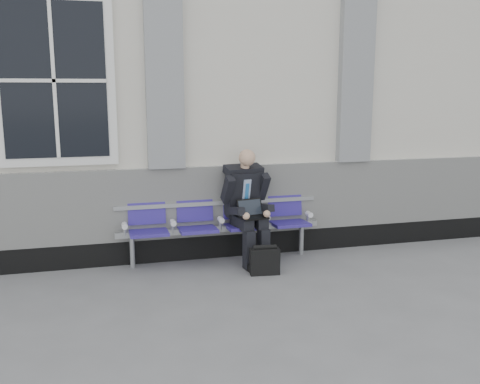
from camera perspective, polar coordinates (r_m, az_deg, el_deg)
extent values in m
plane|color=slate|center=(5.59, -22.52, -12.65)|extent=(70.00, 70.00, 0.00)
cube|color=silver|center=(8.63, -20.46, 9.89)|extent=(14.00, 4.00, 4.20)
cube|color=black|center=(6.91, -21.00, -6.70)|extent=(14.00, 0.10, 0.30)
cube|color=silver|center=(6.75, -21.36, -1.86)|extent=(14.00, 0.08, 0.90)
cube|color=gray|center=(6.58, -8.10, 12.95)|extent=(0.45, 0.14, 2.40)
cube|color=gray|center=(7.30, 12.28, 12.61)|extent=(0.45, 0.14, 2.40)
cube|color=white|center=(6.57, -19.20, 11.15)|extent=(1.35, 0.10, 1.95)
cube|color=black|center=(6.52, -19.23, 11.16)|extent=(1.15, 0.02, 1.75)
cube|color=#9EA0A3|center=(6.77, -2.14, -3.94)|extent=(2.60, 0.07, 0.07)
cube|color=#9EA0A3|center=(6.81, -2.37, -1.17)|extent=(2.60, 0.05, 0.05)
cylinder|color=#9EA0A3|center=(6.69, -11.42, -6.34)|extent=(0.06, 0.06, 0.39)
cylinder|color=#9EA0A3|center=(7.14, 6.56, -5.09)|extent=(0.06, 0.06, 0.39)
cube|color=navy|center=(6.56, -9.71, -4.32)|extent=(0.46, 0.42, 0.07)
cube|color=navy|center=(6.70, -9.94, -1.71)|extent=(0.46, 0.10, 0.40)
cube|color=navy|center=(6.63, -4.53, -4.02)|extent=(0.46, 0.42, 0.07)
cube|color=navy|center=(6.77, -4.87, -1.45)|extent=(0.46, 0.10, 0.40)
cube|color=navy|center=(6.75, 0.50, -3.70)|extent=(0.46, 0.42, 0.07)
cube|color=navy|center=(6.89, 0.05, -1.18)|extent=(0.46, 0.10, 0.40)
cube|color=navy|center=(6.93, 5.30, -3.37)|extent=(0.46, 0.42, 0.07)
cube|color=navy|center=(7.06, 4.76, -0.92)|extent=(0.46, 0.10, 0.40)
cylinder|color=white|center=(6.54, -12.21, -3.53)|extent=(0.07, 0.12, 0.07)
cylinder|color=white|center=(6.59, -7.16, -3.27)|extent=(0.07, 0.12, 0.07)
cylinder|color=white|center=(6.69, -2.05, -2.97)|extent=(0.07, 0.12, 0.07)
cylinder|color=white|center=(6.84, 2.86, -2.66)|extent=(0.07, 0.12, 0.07)
cylinder|color=white|center=(7.03, 7.38, -2.36)|extent=(0.07, 0.12, 0.07)
cube|color=black|center=(6.51, 1.18, -8.00)|extent=(0.15, 0.27, 0.09)
cube|color=black|center=(6.59, 2.75, -7.76)|extent=(0.15, 0.27, 0.09)
cube|color=black|center=(6.50, 0.97, -6.17)|extent=(0.14, 0.15, 0.47)
cube|color=black|center=(6.58, 2.53, -5.96)|extent=(0.14, 0.15, 0.47)
cube|color=black|center=(6.61, 0.18, -3.23)|extent=(0.21, 0.46, 0.14)
cube|color=black|center=(6.69, 1.72, -3.06)|extent=(0.21, 0.46, 0.14)
cube|color=black|center=(6.75, 0.26, -0.09)|extent=(0.46, 0.40, 0.62)
cube|color=#A8B9DD|center=(6.64, 0.68, -0.10)|extent=(0.11, 0.11, 0.35)
cube|color=#2874BE|center=(6.64, 0.71, -0.28)|extent=(0.06, 0.08, 0.29)
cube|color=black|center=(6.68, 0.37, 2.36)|extent=(0.51, 0.31, 0.14)
cylinder|color=#D9AA88|center=(6.62, 0.54, 2.89)|extent=(0.11, 0.11, 0.10)
sphere|color=#D9AA88|center=(6.56, 0.76, 3.68)|extent=(0.21, 0.21, 0.21)
cube|color=black|center=(6.56, -1.27, 0.28)|extent=(0.14, 0.29, 0.37)
cube|color=black|center=(6.75, 2.44, 0.58)|extent=(0.14, 0.29, 0.37)
cube|color=black|center=(6.46, -0.33, -2.03)|extent=(0.14, 0.32, 0.14)
cube|color=black|center=(6.63, 2.80, -1.72)|extent=(0.14, 0.32, 0.14)
sphere|color=#D9AA88|center=(6.37, 0.66, -2.58)|extent=(0.09, 0.09, 0.09)
sphere|color=#D9AA88|center=(6.49, 2.88, -2.35)|extent=(0.09, 0.09, 0.09)
cube|color=black|center=(6.51, 1.47, -2.74)|extent=(0.36, 0.28, 0.02)
cube|color=black|center=(6.59, 1.05, -1.65)|extent=(0.34, 0.14, 0.21)
cube|color=black|center=(6.58, 1.08, -1.66)|extent=(0.30, 0.12, 0.18)
cube|color=black|center=(6.37, 2.64, -7.40)|extent=(0.36, 0.19, 0.31)
cylinder|color=black|center=(6.31, 2.66, -5.90)|extent=(0.28, 0.09, 0.06)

